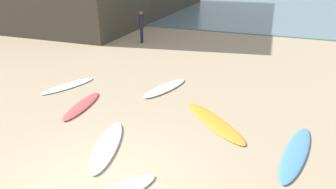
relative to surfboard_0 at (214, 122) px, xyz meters
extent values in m
cube|color=slate|center=(-1.49, 31.97, 0.01)|extent=(120.00, 40.00, 0.08)
ellipsoid|color=orange|center=(0.00, 0.00, 0.00)|extent=(2.31, 2.15, 0.07)
ellipsoid|color=#E45250|center=(-4.11, -0.55, 0.00)|extent=(0.75, 2.07, 0.08)
ellipsoid|color=white|center=(-2.17, -2.09, 0.01)|extent=(1.18, 2.24, 0.09)
ellipsoid|color=white|center=(-5.60, 0.59, 0.00)|extent=(1.22, 2.13, 0.06)
ellipsoid|color=#5092DD|center=(2.11, -0.68, 0.00)|extent=(1.01, 2.61, 0.07)
ellipsoid|color=silver|center=(-2.20, 1.71, 0.01)|extent=(1.21, 2.28, 0.08)
cylinder|color=#191E33|center=(-6.06, 7.56, 0.39)|extent=(0.14, 0.14, 0.85)
cylinder|color=#191E33|center=(-6.00, 7.37, 0.39)|extent=(0.14, 0.14, 0.85)
cylinder|color=#191E33|center=(-6.03, 7.46, 1.17)|extent=(0.35, 0.35, 0.71)
sphere|color=brown|center=(-6.03, 7.46, 1.64)|extent=(0.23, 0.23, 0.23)
camera|label=1|loc=(1.28, -6.72, 3.96)|focal=29.42mm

